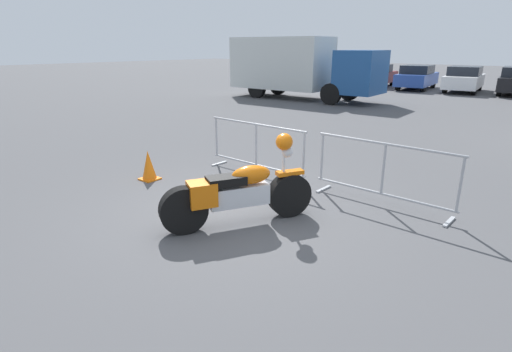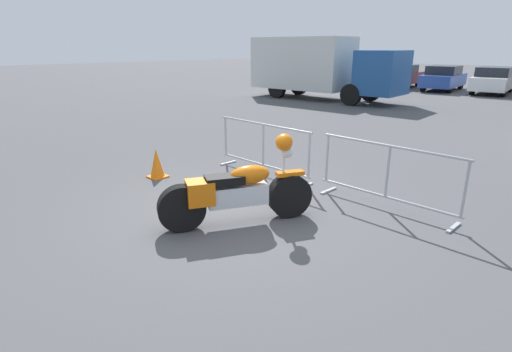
% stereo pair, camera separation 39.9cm
% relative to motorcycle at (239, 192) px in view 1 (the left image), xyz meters
% --- Properties ---
extents(ground_plane, '(120.00, 120.00, 0.00)m').
position_rel_motorcycle_xyz_m(ground_plane, '(-0.29, 0.20, -0.51)').
color(ground_plane, '#4C4C4F').
extents(motorcycle, '(1.31, 2.14, 1.33)m').
position_rel_motorcycle_xyz_m(motorcycle, '(0.00, 0.00, 0.00)').
color(motorcycle, black).
rests_on(motorcycle, ground).
extents(crowd_barrier_near, '(2.45, 0.53, 1.07)m').
position_rel_motorcycle_xyz_m(crowd_barrier_near, '(-1.34, 2.06, 0.05)').
color(crowd_barrier_near, '#9EA0A5').
rests_on(crowd_barrier_near, ground).
extents(crowd_barrier_far, '(2.45, 0.53, 1.07)m').
position_rel_motorcycle_xyz_m(crowd_barrier_far, '(1.35, 2.06, 0.05)').
color(crowd_barrier_far, '#9EA0A5').
rests_on(crowd_barrier_far, ground).
extents(box_truck, '(7.76, 2.47, 2.98)m').
position_rel_motorcycle_xyz_m(box_truck, '(-7.76, 13.16, 1.13)').
color(box_truck, silver).
rests_on(box_truck, ground).
extents(parked_car_silver, '(2.20, 4.57, 1.50)m').
position_rel_motorcycle_xyz_m(parked_car_silver, '(-9.88, 21.81, 0.26)').
color(parked_car_silver, '#B7BABF').
rests_on(parked_car_silver, ground).
extents(parked_car_maroon, '(2.07, 4.31, 1.42)m').
position_rel_motorcycle_xyz_m(parked_car_maroon, '(-7.22, 21.85, 0.21)').
color(parked_car_maroon, maroon).
rests_on(parked_car_maroon, ground).
extents(parked_car_blue, '(2.12, 4.41, 1.45)m').
position_rel_motorcycle_xyz_m(parked_car_blue, '(-4.57, 21.80, 0.23)').
color(parked_car_blue, '#284799').
rests_on(parked_car_blue, ground).
extents(parked_car_white, '(2.13, 4.43, 1.46)m').
position_rel_motorcycle_xyz_m(parked_car_white, '(-1.91, 21.90, 0.23)').
color(parked_car_white, white).
rests_on(parked_car_white, ground).
extents(traffic_cone, '(0.34, 0.34, 0.59)m').
position_rel_motorcycle_xyz_m(traffic_cone, '(-2.77, 0.43, -0.22)').
color(traffic_cone, orange).
rests_on(traffic_cone, ground).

